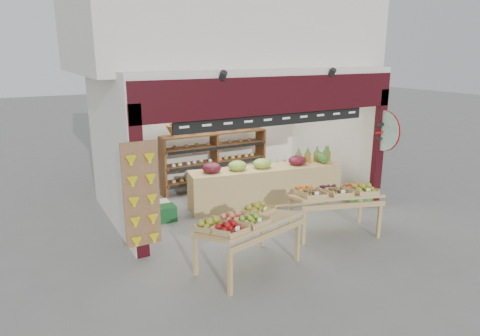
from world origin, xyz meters
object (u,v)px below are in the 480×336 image
object	(u,v)px
refrigerator	(123,163)
cardboard_stack	(149,209)
mid_counter	(265,184)
watermelon_pile	(359,196)
display_table_left	(242,223)
display_table_right	(335,193)
back_shelving	(214,147)

from	to	relation	value
refrigerator	cardboard_stack	size ratio (longest dim) A/B	1.90
mid_counter	watermelon_pile	bearing A→B (deg)	-27.15
display_table_left	display_table_right	bearing A→B (deg)	10.78
cardboard_stack	mid_counter	size ratio (longest dim) A/B	0.28
back_shelving	mid_counter	bearing A→B (deg)	-72.20
display_table_right	refrigerator	bearing A→B (deg)	130.33
back_shelving	watermelon_pile	distance (m)	3.73
refrigerator	display_table_right	size ratio (longest dim) A/B	1.06
mid_counter	display_table_right	xyz separation A→B (m)	(0.31, -2.02, 0.32)
cardboard_stack	back_shelving	bearing A→B (deg)	31.65
refrigerator	watermelon_pile	xyz separation A→B (m)	(4.79, -2.68, -0.77)
mid_counter	watermelon_pile	size ratio (longest dim) A/B	5.20
mid_counter	display_table_right	bearing A→B (deg)	-81.32
display_table_right	watermelon_pile	world-z (taller)	display_table_right
watermelon_pile	display_table_left	bearing A→B (deg)	-159.88
display_table_left	mid_counter	bearing A→B (deg)	51.11
display_table_right	watermelon_pile	bearing A→B (deg)	31.35
refrigerator	display_table_left	size ratio (longest dim) A/B	1.04
cardboard_stack	mid_counter	distance (m)	2.70
mid_counter	display_table_left	distance (m)	3.17
mid_counter	refrigerator	bearing A→B (deg)	149.36
back_shelving	refrigerator	bearing A→B (deg)	178.69
display_table_right	mid_counter	bearing A→B (deg)	98.68
refrigerator	cardboard_stack	distance (m)	1.55
back_shelving	display_table_left	distance (m)	4.34
display_table_left	watermelon_pile	distance (m)	4.25
refrigerator	watermelon_pile	bearing A→B (deg)	-10.89
back_shelving	display_table_right	bearing A→B (deg)	-77.17
cardboard_stack	watermelon_pile	bearing A→B (deg)	-15.68
back_shelving	cardboard_stack	distance (m)	2.66
cardboard_stack	display_table_right	xyz separation A→B (m)	(2.98, -2.31, 0.55)
refrigerator	mid_counter	size ratio (longest dim) A/B	0.53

